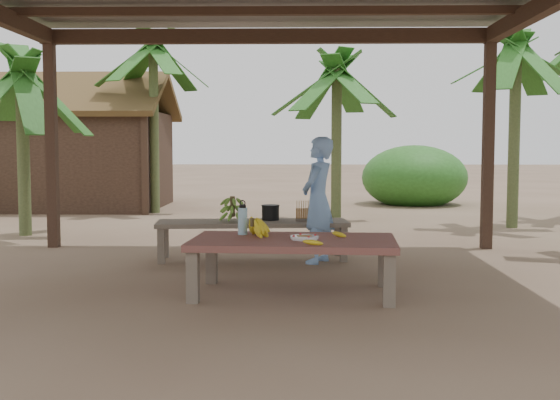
{
  "coord_description": "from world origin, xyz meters",
  "views": [
    {
      "loc": [
        0.35,
        -6.7,
        1.34
      ],
      "look_at": [
        0.2,
        0.04,
        0.8
      ],
      "focal_mm": 45.0,
      "sensor_mm": 36.0,
      "label": 1
    }
  ],
  "objects_px": {
    "work_table": "(293,246)",
    "water_flask": "(243,220)",
    "woman": "(318,200)",
    "ripe_banana_bunch": "(252,226)",
    "plate": "(304,238)",
    "bench": "(253,226)",
    "cooking_pot": "(270,213)"
  },
  "relations": [
    {
      "from": "water_flask",
      "to": "work_table",
      "type": "bearing_deg",
      "value": -31.02
    },
    {
      "from": "work_table",
      "to": "water_flask",
      "type": "xyz_separation_m",
      "value": [
        -0.47,
        0.28,
        0.2
      ]
    },
    {
      "from": "work_table",
      "to": "cooking_pot",
      "type": "height_order",
      "value": "cooking_pot"
    },
    {
      "from": "ripe_banana_bunch",
      "to": "water_flask",
      "type": "relative_size",
      "value": 0.94
    },
    {
      "from": "bench",
      "to": "ripe_banana_bunch",
      "type": "xyz_separation_m",
      "value": [
        0.1,
        -1.73,
        0.2
      ]
    },
    {
      "from": "work_table",
      "to": "bench",
      "type": "xyz_separation_m",
      "value": [
        -0.48,
        1.88,
        -0.04
      ]
    },
    {
      "from": "work_table",
      "to": "bench",
      "type": "distance_m",
      "value": 1.95
    },
    {
      "from": "work_table",
      "to": "ripe_banana_bunch",
      "type": "relative_size",
      "value": 6.17
    },
    {
      "from": "plate",
      "to": "water_flask",
      "type": "bearing_deg",
      "value": 149.05
    },
    {
      "from": "bench",
      "to": "cooking_pot",
      "type": "bearing_deg",
      "value": 21.62
    },
    {
      "from": "ripe_banana_bunch",
      "to": "plate",
      "type": "distance_m",
      "value": 0.52
    },
    {
      "from": "woman",
      "to": "water_flask",
      "type": "bearing_deg",
      "value": -4.13
    },
    {
      "from": "cooking_pot",
      "to": "water_flask",
      "type": "bearing_deg",
      "value": -96.62
    },
    {
      "from": "bench",
      "to": "cooking_pot",
      "type": "xyz_separation_m",
      "value": [
        0.2,
        0.1,
        0.14
      ]
    },
    {
      "from": "ripe_banana_bunch",
      "to": "cooking_pot",
      "type": "relative_size",
      "value": 1.5
    },
    {
      "from": "work_table",
      "to": "water_flask",
      "type": "height_order",
      "value": "water_flask"
    },
    {
      "from": "work_table",
      "to": "water_flask",
      "type": "bearing_deg",
      "value": 152.94
    },
    {
      "from": "work_table",
      "to": "plate",
      "type": "height_order",
      "value": "plate"
    },
    {
      "from": "water_flask",
      "to": "woman",
      "type": "xyz_separation_m",
      "value": [
        0.74,
        1.39,
        0.08
      ]
    },
    {
      "from": "water_flask",
      "to": "woman",
      "type": "distance_m",
      "value": 1.58
    },
    {
      "from": "plate",
      "to": "woman",
      "type": "relative_size",
      "value": 0.17
    },
    {
      "from": "water_flask",
      "to": "plate",
      "type": "bearing_deg",
      "value": -30.95
    },
    {
      "from": "water_flask",
      "to": "bench",
      "type": "bearing_deg",
      "value": 90.24
    },
    {
      "from": "work_table",
      "to": "bench",
      "type": "bearing_deg",
      "value": 108.25
    },
    {
      "from": "work_table",
      "to": "woman",
      "type": "distance_m",
      "value": 1.72
    },
    {
      "from": "bench",
      "to": "woman",
      "type": "distance_m",
      "value": 0.84
    },
    {
      "from": "plate",
      "to": "cooking_pot",
      "type": "height_order",
      "value": "cooking_pot"
    },
    {
      "from": "ripe_banana_bunch",
      "to": "woman",
      "type": "bearing_deg",
      "value": 67.06
    },
    {
      "from": "bench",
      "to": "woman",
      "type": "bearing_deg",
      "value": -20.53
    },
    {
      "from": "plate",
      "to": "cooking_pot",
      "type": "distance_m",
      "value": 2.08
    },
    {
      "from": "ripe_banana_bunch",
      "to": "water_flask",
      "type": "xyz_separation_m",
      "value": [
        -0.1,
        0.13,
        0.04
      ]
    },
    {
      "from": "bench",
      "to": "cooking_pot",
      "type": "distance_m",
      "value": 0.27
    }
  ]
}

